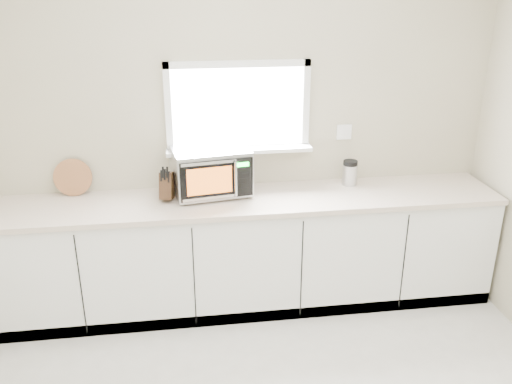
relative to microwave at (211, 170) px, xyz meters
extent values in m
cube|color=#BDB596|center=(0.23, 0.17, 0.24)|extent=(4.00, 0.02, 2.70)
cube|color=white|center=(0.23, 0.16, 0.44)|extent=(1.00, 0.02, 0.60)
cube|color=white|center=(0.23, 0.09, 0.12)|extent=(1.12, 0.16, 0.03)
cube|color=white|center=(0.23, 0.14, 0.77)|extent=(1.10, 0.04, 0.05)
cube|color=white|center=(0.23, 0.14, 0.12)|extent=(1.10, 0.04, 0.05)
cube|color=white|center=(-0.29, 0.14, 0.44)|extent=(0.05, 0.04, 0.70)
cube|color=white|center=(0.76, 0.14, 0.44)|extent=(0.05, 0.04, 0.70)
cube|color=white|center=(1.08, 0.16, 0.21)|extent=(0.12, 0.01, 0.12)
cube|color=white|center=(0.23, -0.13, -0.67)|extent=(3.92, 0.60, 0.88)
cube|color=beige|center=(0.23, -0.14, -0.21)|extent=(3.92, 0.64, 0.04)
cylinder|color=black|center=(-0.21, -0.20, -0.18)|extent=(0.03, 0.03, 0.02)
cylinder|color=black|center=(-0.26, 0.14, -0.18)|extent=(0.03, 0.03, 0.02)
cylinder|color=black|center=(0.26, -0.12, -0.18)|extent=(0.03, 0.03, 0.02)
cylinder|color=black|center=(0.21, 0.21, -0.18)|extent=(0.03, 0.03, 0.02)
cube|color=#B4B6BB|center=(0.00, 0.01, 0.00)|extent=(0.62, 0.51, 0.34)
cube|color=black|center=(0.03, -0.21, 0.00)|extent=(0.53, 0.10, 0.30)
cube|color=orange|center=(-0.02, -0.22, 0.00)|extent=(0.33, 0.06, 0.20)
cylinder|color=silver|center=(0.17, -0.21, 0.00)|extent=(0.02, 0.02, 0.26)
cube|color=black|center=(0.22, -0.18, 0.00)|extent=(0.13, 0.03, 0.29)
cube|color=#19FF33|center=(0.22, -0.19, 0.10)|extent=(0.09, 0.02, 0.03)
cube|color=silver|center=(0.00, 0.01, 0.17)|extent=(0.62, 0.51, 0.01)
cube|color=#402C16|center=(-0.33, -0.09, -0.08)|extent=(0.12, 0.20, 0.23)
cube|color=black|center=(-0.37, -0.13, 0.02)|extent=(0.02, 0.04, 0.08)
cube|color=black|center=(-0.34, -0.13, 0.03)|extent=(0.02, 0.04, 0.08)
cube|color=black|center=(-0.31, -0.14, 0.01)|extent=(0.02, 0.04, 0.08)
cube|color=black|center=(-0.35, -0.13, 0.04)|extent=(0.02, 0.04, 0.08)
cube|color=black|center=(-0.32, -0.13, 0.04)|extent=(0.02, 0.04, 0.08)
cylinder|color=#A66140|center=(-1.04, 0.11, -0.05)|extent=(0.28, 0.07, 0.28)
cylinder|color=#B4B6BB|center=(1.11, 0.03, -0.11)|extent=(0.12, 0.12, 0.17)
cylinder|color=black|center=(1.11, 0.03, 0.00)|extent=(0.12, 0.12, 0.04)
camera|label=1|loc=(-0.20, -3.88, 1.36)|focal=38.00mm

